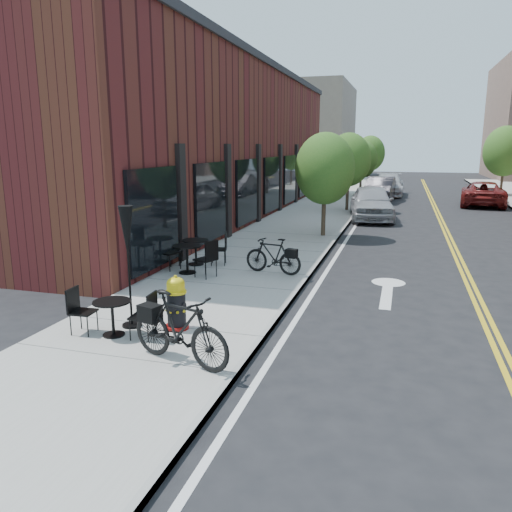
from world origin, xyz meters
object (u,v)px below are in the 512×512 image
(bicycle_right, at_px, (180,329))
(bistro_set_c, at_px, (196,248))
(bicycle_left, at_px, (273,256))
(patio_umbrella, at_px, (127,241))
(fire_hydrant, at_px, (176,304))
(parked_car_far, at_px, (483,194))
(bistro_set_a, at_px, (112,313))
(parked_car_a, at_px, (371,202))
(parked_car_b, at_px, (380,189))
(bistro_set_b, at_px, (187,255))
(parked_car_c, at_px, (388,185))

(bicycle_right, relative_size, bistro_set_c, 1.07)
(bicycle_left, relative_size, patio_umbrella, 0.70)
(fire_hydrant, height_order, parked_car_far, parked_car_far)
(bistro_set_a, xyz_separation_m, patio_umbrella, (0.07, 0.51, 1.21))
(bicycle_left, xyz_separation_m, parked_car_a, (1.77, 11.64, 0.21))
(parked_car_far, bearing_deg, patio_umbrella, 74.65)
(bicycle_right, relative_size, bistro_set_a, 1.21)
(bistro_set_a, bearing_deg, parked_car_far, 64.79)
(bistro_set_a, bearing_deg, fire_hydrant, 29.95)
(bicycle_left, bearing_deg, parked_car_b, -174.37)
(bicycle_left, relative_size, bistro_set_b, 0.86)
(bistro_set_c, relative_size, parked_car_c, 0.35)
(fire_hydrant, xyz_separation_m, parked_car_c, (2.80, 28.25, 0.15))
(bistro_set_a, distance_m, parked_car_b, 25.22)
(bistro_set_c, distance_m, parked_car_far, 21.28)
(fire_hydrant, relative_size, bistro_set_a, 0.65)
(bicycle_right, distance_m, bistro_set_b, 5.68)
(parked_car_far, bearing_deg, parked_car_b, -1.52)
(fire_hydrant, distance_m, bicycle_left, 4.51)
(fire_hydrant, bearing_deg, patio_umbrella, -157.94)
(bistro_set_a, xyz_separation_m, bistro_set_c, (-0.73, 5.45, 0.05))
(bistro_set_c, bearing_deg, parked_car_a, 53.81)
(bistro_set_b, xyz_separation_m, bistro_set_c, (-0.16, 0.96, -0.02))
(fire_hydrant, xyz_separation_m, bistro_set_c, (-1.67, 4.81, -0.01))
(fire_hydrant, xyz_separation_m, bicycle_left, (0.69, 4.46, -0.00))
(bistro_set_b, height_order, parked_car_b, parked_car_b)
(fire_hydrant, relative_size, parked_car_b, 0.22)
(bistro_set_b, bearing_deg, parked_car_b, 100.76)
(bicycle_left, relative_size, parked_car_c, 0.31)
(bistro_set_c, bearing_deg, fire_hydrant, -86.92)
(fire_hydrant, relative_size, patio_umbrella, 0.45)
(bistro_set_a, height_order, parked_car_a, parked_car_a)
(patio_umbrella, height_order, parked_car_c, patio_umbrella)
(bistro_set_a, height_order, patio_umbrella, patio_umbrella)
(bicycle_right, xyz_separation_m, parked_car_a, (1.75, 17.48, 0.12))
(bistro_set_c, height_order, parked_car_c, parked_car_c)
(bistro_set_b, relative_size, parked_car_far, 0.36)
(parked_car_b, bearing_deg, parked_car_far, -4.12)
(bicycle_right, bearing_deg, parked_car_a, 11.08)
(bistro_set_c, xyz_separation_m, parked_car_far, (9.99, 18.79, 0.12))
(parked_car_a, bearing_deg, bicycle_right, -103.16)
(bistro_set_b, relative_size, patio_umbrella, 0.81)
(patio_umbrella, relative_size, parked_car_b, 0.49)
(bistro_set_a, relative_size, parked_car_b, 0.34)
(bistro_set_a, distance_m, parked_car_c, 29.14)
(bicycle_right, xyz_separation_m, bistro_set_a, (-1.65, 0.74, -0.15))
(parked_car_b, bearing_deg, bistro_set_a, -94.51)
(bistro_set_a, bearing_deg, bicycle_right, -28.34)
(bicycle_left, height_order, parked_car_c, parked_car_c)
(parked_car_a, bearing_deg, patio_umbrella, -109.05)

